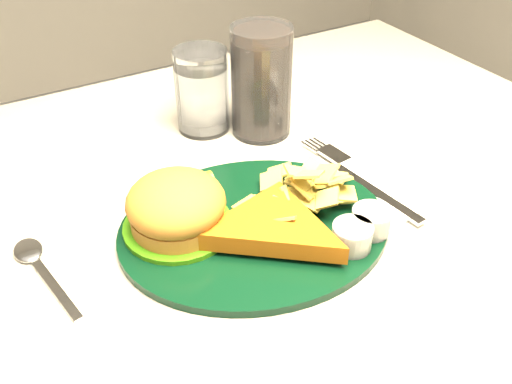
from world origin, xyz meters
TOP-DOWN VIEW (x-y plane):
  - dinner_plate at (0.03, -0.06)m, footprint 0.36×0.32m
  - water_glass at (0.08, 0.18)m, footprint 0.10×0.10m
  - cola_glass at (0.15, 0.13)m, footprint 0.10×0.10m
  - fork_napkin at (0.19, -0.07)m, footprint 0.17×0.20m
  - spoon at (-0.19, -0.04)m, footprint 0.06×0.15m

SIDE VIEW (x-z plane):
  - spoon at x=-0.19m, z-range 0.75..0.76m
  - fork_napkin at x=0.19m, z-range 0.75..0.76m
  - dinner_plate at x=0.03m, z-range 0.75..0.82m
  - water_glass at x=0.08m, z-range 0.75..0.87m
  - cola_glass at x=0.15m, z-range 0.75..0.91m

